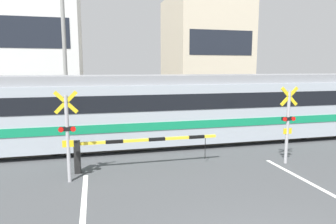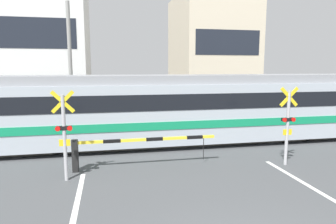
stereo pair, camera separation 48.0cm
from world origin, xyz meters
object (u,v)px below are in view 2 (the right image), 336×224
(crossing_barrier_near, at_px, (119,146))
(crossing_barrier_far, at_px, (190,115))
(crossing_signal_right, at_px, (288,123))
(pedestrian, at_px, (165,108))
(crossing_signal_left, at_px, (64,132))
(commuter_train, at_px, (189,107))

(crossing_barrier_near, relative_size, crossing_barrier_far, 1.00)
(crossing_signal_right, height_order, pedestrian, crossing_signal_right)
(crossing_signal_left, relative_size, crossing_signal_right, 1.00)
(commuter_train, height_order, crossing_signal_left, commuter_train)
(crossing_barrier_near, height_order, crossing_signal_right, crossing_signal_right)
(crossing_barrier_far, relative_size, crossing_signal_right, 1.78)
(crossing_barrier_far, relative_size, crossing_signal_left, 1.78)
(commuter_train, xyz_separation_m, crossing_signal_right, (2.52, -3.69, -0.14))
(commuter_train, height_order, crossing_barrier_near, commuter_train)
(commuter_train, bearing_deg, crossing_barrier_near, -137.39)
(crossing_barrier_far, xyz_separation_m, crossing_signal_left, (-5.75, -6.66, 0.72))
(crossing_barrier_far, height_order, pedestrian, pedestrian)
(crossing_barrier_far, distance_m, crossing_signal_left, 8.83)
(crossing_signal_left, bearing_deg, crossing_barrier_near, 24.06)
(commuter_train, height_order, pedestrian, commuter_train)
(crossing_barrier_near, distance_m, crossing_signal_left, 1.91)
(crossing_signal_right, bearing_deg, crossing_signal_left, 180.00)
(commuter_train, bearing_deg, pedestrian, 90.23)
(crossing_barrier_near, distance_m, crossing_signal_right, 5.84)
(commuter_train, distance_m, crossing_barrier_near, 4.47)
(crossing_signal_right, bearing_deg, pedestrian, 105.72)
(crossing_barrier_near, bearing_deg, crossing_barrier_far, 55.18)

